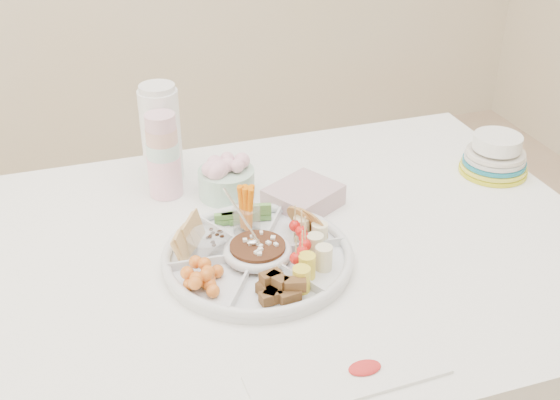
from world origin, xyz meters
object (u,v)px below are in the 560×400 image
object	(u,v)px
party_tray	(258,254)
plate_stack	(496,153)
dining_table	(254,383)
thermos	(161,132)

from	to	relation	value
party_tray	plate_stack	size ratio (longest dim) A/B	2.26
party_tray	plate_stack	bearing A→B (deg)	15.98
dining_table	thermos	distance (m)	0.64
dining_table	plate_stack	distance (m)	0.81
plate_stack	dining_table	bearing A→B (deg)	-168.08
plate_stack	thermos	bearing A→B (deg)	163.65
dining_table	plate_stack	xyz separation A→B (m)	(0.67, 0.14, 0.43)
dining_table	plate_stack	bearing A→B (deg)	11.92
party_tray	plate_stack	xyz separation A→B (m)	(0.67, 0.19, 0.03)
dining_table	party_tray	world-z (taller)	party_tray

